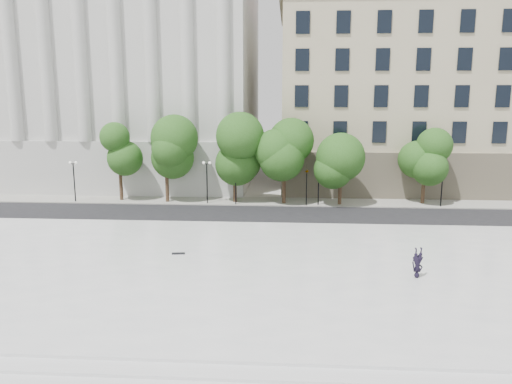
% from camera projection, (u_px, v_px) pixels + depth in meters
% --- Properties ---
extents(ground, '(160.00, 160.00, 0.00)m').
position_uv_depth(ground, '(238.00, 293.00, 27.80)').
color(ground, '#B5B2AB').
rests_on(ground, ground).
extents(plaza, '(44.00, 22.00, 0.45)m').
position_uv_depth(plaza, '(243.00, 271.00, 30.70)').
color(plaza, white).
rests_on(plaza, ground).
extents(street, '(60.00, 8.00, 0.02)m').
position_uv_depth(street, '(258.00, 216.00, 45.43)').
color(street, black).
rests_on(street, ground).
extents(far_sidewalk, '(60.00, 4.00, 0.12)m').
position_uv_depth(far_sidewalk, '(261.00, 201.00, 51.29)').
color(far_sidewalk, '#9C9990').
rests_on(far_sidewalk, ground).
extents(building_west, '(31.50, 27.65, 25.60)m').
position_uv_depth(building_west, '(136.00, 79.00, 64.17)').
color(building_west, '#B9B9B4').
rests_on(building_west, ground).
extents(building_east, '(36.00, 26.15, 23.00)m').
position_uv_depth(building_east, '(427.00, 92.00, 62.49)').
color(building_east, tan).
rests_on(building_east, ground).
extents(traffic_light_west, '(0.89, 1.87, 4.24)m').
position_uv_depth(traffic_light_west, '(235.00, 168.00, 49.08)').
color(traffic_light_west, black).
rests_on(traffic_light_west, ground).
extents(traffic_light_east, '(0.62, 1.65, 4.15)m').
position_uv_depth(traffic_light_east, '(307.00, 170.00, 48.65)').
color(traffic_light_east, black).
rests_on(traffic_light_east, ground).
extents(person_lying, '(0.91, 1.88, 0.49)m').
position_uv_depth(person_lying, '(417.00, 273.00, 28.89)').
color(person_lying, black).
rests_on(person_lying, plaza).
extents(skateboard, '(0.88, 0.34, 0.09)m').
position_uv_depth(skateboard, '(178.00, 253.00, 33.16)').
color(skateboard, black).
rests_on(skateboard, plaza).
extents(plaza_steps, '(44.00, 3.00, 0.30)m').
position_uv_depth(plaza_steps, '(214.00, 381.00, 19.06)').
color(plaza_steps, white).
rests_on(plaza_steps, ground).
extents(street_trees, '(34.38, 4.86, 8.05)m').
position_uv_depth(street_trees, '(255.00, 153.00, 49.66)').
color(street_trees, '#382619').
rests_on(street_trees, ground).
extents(lamp_posts, '(37.55, 0.28, 4.35)m').
position_uv_depth(lamp_posts, '(257.00, 176.00, 49.39)').
color(lamp_posts, black).
rests_on(lamp_posts, ground).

